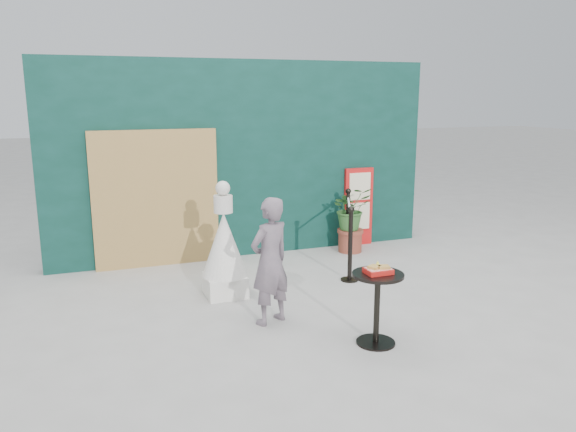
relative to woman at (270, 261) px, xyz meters
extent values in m
plane|color=#ADAAA5|center=(0.53, -0.35, -0.71)|extent=(60.00, 60.00, 0.00)
cube|color=#0A2E25|center=(0.53, 2.80, 0.79)|extent=(6.00, 0.30, 3.00)
cube|color=tan|center=(-0.87, 2.59, 0.29)|extent=(1.80, 0.08, 2.00)
imported|color=slate|center=(0.00, 0.00, 0.00)|extent=(0.61, 0.52, 1.42)
cube|color=red|center=(2.43, 2.61, -0.06)|extent=(0.50, 0.06, 1.30)
cube|color=beige|center=(2.43, 2.58, 0.29)|extent=(0.38, 0.02, 0.45)
cube|color=beige|center=(2.43, 2.58, -0.21)|extent=(0.38, 0.02, 0.45)
cube|color=red|center=(2.43, 2.58, -0.56)|extent=(0.38, 0.02, 0.18)
cube|color=white|center=(-0.26, 1.01, -0.58)|extent=(0.49, 0.49, 0.27)
cone|color=white|center=(-0.26, 1.01, -0.04)|extent=(0.57, 0.57, 0.80)
cylinder|color=white|center=(-0.26, 1.01, 0.47)|extent=(0.23, 0.23, 0.21)
sphere|color=silver|center=(-0.26, 1.01, 0.66)|extent=(0.18, 0.18, 0.18)
cylinder|color=black|center=(0.84, -0.89, -0.70)|extent=(0.40, 0.40, 0.02)
cylinder|color=black|center=(0.84, -0.89, -0.35)|extent=(0.06, 0.06, 0.72)
cylinder|color=black|center=(0.84, -0.89, 0.02)|extent=(0.52, 0.52, 0.03)
cube|color=red|center=(0.84, -0.89, 0.06)|extent=(0.26, 0.19, 0.05)
cube|color=#F73A21|center=(0.84, -0.89, 0.09)|extent=(0.24, 0.17, 0.00)
cube|color=gold|center=(0.80, -0.88, 0.11)|extent=(0.15, 0.14, 0.02)
cube|color=tan|center=(0.89, -0.91, 0.11)|extent=(0.13, 0.13, 0.02)
cone|color=yellow|center=(0.86, -0.84, 0.12)|extent=(0.06, 0.06, 0.06)
cylinder|color=brown|center=(2.11, 2.27, -0.55)|extent=(0.38, 0.38, 0.31)
cylinder|color=brown|center=(2.11, 2.27, -0.37)|extent=(0.42, 0.42, 0.05)
imported|color=#2E5B27|center=(2.11, 2.27, 0.00)|extent=(0.62, 0.54, 0.69)
cylinder|color=black|center=(1.47, 0.98, -0.70)|extent=(0.24, 0.24, 0.02)
cylinder|color=black|center=(1.47, 0.98, -0.23)|extent=(0.06, 0.06, 0.96)
sphere|color=black|center=(1.47, 0.98, 0.28)|extent=(0.09, 0.09, 0.09)
cylinder|color=black|center=(2.07, 2.28, -0.70)|extent=(0.24, 0.24, 0.02)
cylinder|color=black|center=(2.07, 2.28, -0.23)|extent=(0.06, 0.06, 0.96)
sphere|color=black|center=(2.07, 2.28, 0.28)|extent=(0.09, 0.09, 0.09)
cylinder|color=white|center=(1.77, 1.63, 0.17)|extent=(0.63, 1.31, 0.03)
camera|label=1|loc=(-1.85, -5.58, 1.80)|focal=35.00mm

